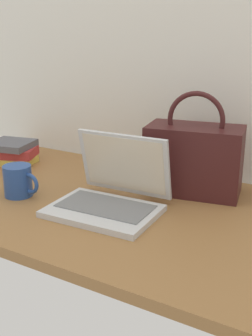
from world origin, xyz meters
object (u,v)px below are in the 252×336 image
at_px(laptop, 111,194).
at_px(handbag, 194,158).
at_px(coffee_mug, 19,181).
at_px(book_stack, 12,152).

xyz_separation_m(laptop, handbag, (0.16, 0.25, 0.07)).
distance_m(coffee_mug, book_stack, 0.37).
height_order(coffee_mug, book_stack, coffee_mug).
distance_m(handbag, book_stack, 0.75).
bearing_deg(laptop, coffee_mug, -168.36).
bearing_deg(laptop, book_stack, 162.71).
xyz_separation_m(handbag, book_stack, (-0.74, -0.07, -0.07)).
height_order(laptop, book_stack, laptop).
xyz_separation_m(coffee_mug, handbag, (0.46, 0.31, 0.07)).
relative_size(coffee_mug, book_stack, 0.60).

